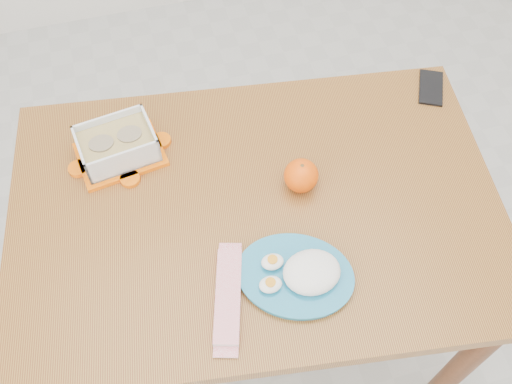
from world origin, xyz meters
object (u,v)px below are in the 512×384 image
object	(u,v)px
food_container	(118,145)
rice_plate	(301,273)
dining_table	(256,227)
orange_fruit	(301,176)
smartphone	(431,88)

from	to	relation	value
food_container	rice_plate	distance (m)	0.55
dining_table	rice_plate	bearing A→B (deg)	-70.21
dining_table	orange_fruit	bearing A→B (deg)	21.10
dining_table	smartphone	world-z (taller)	smartphone
food_container	dining_table	bearing A→B (deg)	-47.44
rice_plate	food_container	bearing A→B (deg)	153.16
food_container	orange_fruit	size ratio (longest dim) A/B	2.75
orange_fruit	dining_table	bearing A→B (deg)	-166.63
food_container	smartphone	world-z (taller)	food_container
rice_plate	smartphone	distance (m)	0.68
rice_plate	smartphone	size ratio (longest dim) A/B	2.70
orange_fruit	smartphone	distance (m)	0.49
dining_table	orange_fruit	size ratio (longest dim) A/B	15.31
dining_table	food_container	size ratio (longest dim) A/B	5.56
smartphone	rice_plate	bearing A→B (deg)	-113.48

